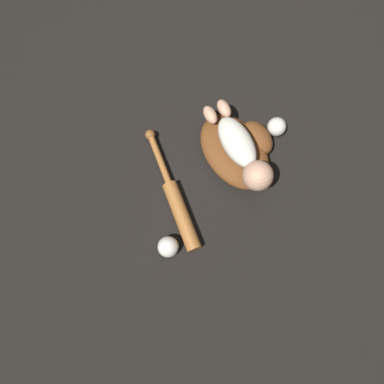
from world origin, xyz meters
The scene contains 6 objects.
ground_plane centered at (0.00, 0.00, 0.00)m, with size 6.00×6.00×0.00m, color black.
baseball_glove centered at (-0.02, -0.04, 0.04)m, with size 0.32×0.25×0.08m.
baby_figure centered at (0.02, -0.06, 0.12)m, with size 0.37×0.13×0.10m.
baseball_bat centered at (0.03, -0.33, 0.03)m, with size 0.47×0.13×0.05m.
baseball centered at (0.15, -0.44, 0.04)m, with size 0.07×0.07×0.07m.
baseball_spare centered at (-0.02, 0.14, 0.04)m, with size 0.07×0.07×0.07m.
Camera 1 is at (0.35, -0.46, 1.30)m, focal length 35.00 mm.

